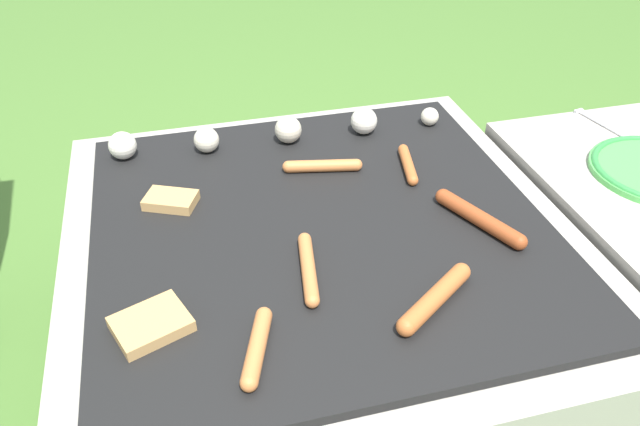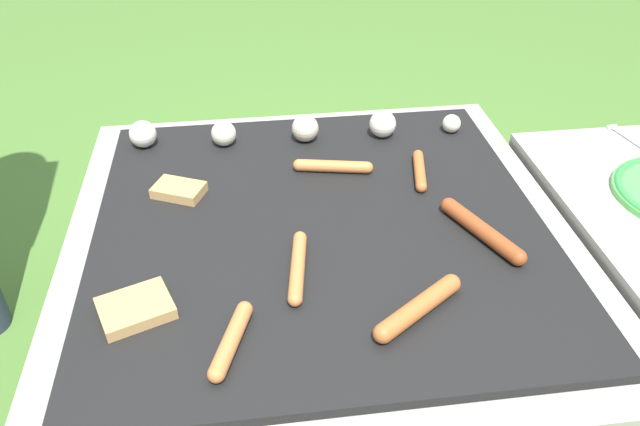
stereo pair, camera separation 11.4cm
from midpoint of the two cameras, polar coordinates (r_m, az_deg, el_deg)
ground_plane at (r=1.46m, az=-2.31°, el=-14.80°), size 14.00×14.00×0.00m
grill at (r=1.29m, az=-2.54°, el=-8.73°), size 0.93×0.93×0.44m
side_ledge at (r=1.55m, az=24.56°, el=-3.74°), size 0.48×0.60×0.44m
sausage_front_left at (r=1.03m, az=-4.25°, el=-5.19°), size 0.05×0.18×0.02m
sausage_mid_right at (r=1.29m, az=-2.31°, el=4.25°), size 0.16×0.05×0.02m
sausage_back_right at (r=1.16m, az=11.66°, el=-0.55°), size 0.10×0.19×0.03m
sausage_back_left at (r=0.98m, az=7.21°, el=-7.86°), size 0.16×0.12×0.03m
sausage_front_right at (r=0.92m, az=-9.41°, el=-12.17°), size 0.07×0.14×0.03m
sausage_front_center at (r=1.30m, az=5.57°, el=4.37°), size 0.05×0.14×0.02m
bread_slice_right at (r=1.24m, az=-16.08°, el=1.04°), size 0.11×0.10×0.02m
bread_slice_left at (r=0.99m, az=-18.44°, el=-9.76°), size 0.13×0.12×0.02m
mushroom_row at (r=1.39m, az=-7.24°, el=7.31°), size 0.74×0.08×0.06m
fork_utensil at (r=1.58m, az=22.42°, el=7.51°), size 0.05×0.17×0.01m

